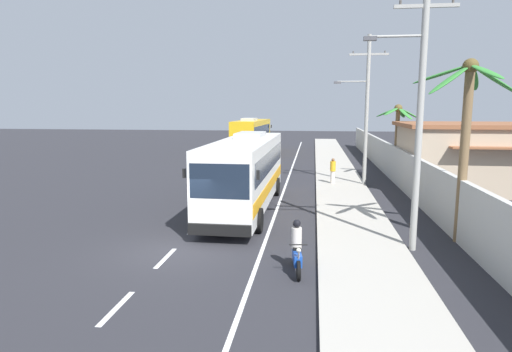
{
  "coord_description": "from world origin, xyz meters",
  "views": [
    {
      "loc": [
        4.98,
        -14.82,
        5.16
      ],
      "look_at": [
        2.13,
        6.79,
        1.7
      ],
      "focal_mm": 30.73,
      "sensor_mm": 36.0,
      "label": 1
    }
  ],
  "objects_px": {
    "coach_bus_far_lane": "(252,135)",
    "utility_pole_nearest": "(419,101)",
    "palm_second": "(398,126)",
    "utility_pole_mid": "(366,107)",
    "roadside_building": "(501,157)",
    "palm_nearest": "(466,120)",
    "motorcycle_beside_bus": "(297,251)",
    "coach_bus_foreground": "(246,170)",
    "pedestrian_near_kerb": "(333,170)"
  },
  "relations": [
    {
      "from": "coach_bus_far_lane",
      "to": "utility_pole_nearest",
      "type": "xyz_separation_m",
      "value": [
        10.5,
        -32.72,
        3.3
      ]
    },
    {
      "from": "coach_bus_far_lane",
      "to": "palm_second",
      "type": "distance_m",
      "value": 21.01
    },
    {
      "from": "utility_pole_nearest",
      "to": "utility_pole_mid",
      "type": "distance_m",
      "value": 13.07
    },
    {
      "from": "palm_second",
      "to": "roadside_building",
      "type": "relative_size",
      "value": 0.44
    },
    {
      "from": "palm_nearest",
      "to": "palm_second",
      "type": "xyz_separation_m",
      "value": [
        0.28,
        14.91,
        -0.87
      ]
    },
    {
      "from": "motorcycle_beside_bus",
      "to": "palm_nearest",
      "type": "bearing_deg",
      "value": 32.77
    },
    {
      "from": "coach_bus_foreground",
      "to": "utility_pole_nearest",
      "type": "bearing_deg",
      "value": -39.24
    },
    {
      "from": "utility_pole_nearest",
      "to": "coach_bus_far_lane",
      "type": "bearing_deg",
      "value": 107.79
    },
    {
      "from": "utility_pole_nearest",
      "to": "pedestrian_near_kerb",
      "type": "bearing_deg",
      "value": 99.97
    },
    {
      "from": "utility_pole_nearest",
      "to": "utility_pole_mid",
      "type": "xyz_separation_m",
      "value": [
        -0.32,
        13.07,
        -0.23
      ]
    },
    {
      "from": "coach_bus_far_lane",
      "to": "motorcycle_beside_bus",
      "type": "xyz_separation_m",
      "value": [
        6.45,
        -35.38,
        -1.38
      ]
    },
    {
      "from": "coach_bus_foreground",
      "to": "palm_nearest",
      "type": "relative_size",
      "value": 1.76
    },
    {
      "from": "utility_pole_nearest",
      "to": "palm_nearest",
      "type": "bearing_deg",
      "value": 31.51
    },
    {
      "from": "coach_bus_foreground",
      "to": "utility_pole_nearest",
      "type": "height_order",
      "value": "utility_pole_nearest"
    },
    {
      "from": "motorcycle_beside_bus",
      "to": "coach_bus_foreground",
      "type": "bearing_deg",
      "value": 109.18
    },
    {
      "from": "palm_nearest",
      "to": "coach_bus_foreground",
      "type": "bearing_deg",
      "value": 153.57
    },
    {
      "from": "coach_bus_far_lane",
      "to": "utility_pole_mid",
      "type": "xyz_separation_m",
      "value": [
        10.18,
        -19.65,
        3.08
      ]
    },
    {
      "from": "motorcycle_beside_bus",
      "to": "utility_pole_nearest",
      "type": "height_order",
      "value": "utility_pole_nearest"
    },
    {
      "from": "coach_bus_far_lane",
      "to": "palm_nearest",
      "type": "height_order",
      "value": "palm_nearest"
    },
    {
      "from": "coach_bus_foreground",
      "to": "roadside_building",
      "type": "relative_size",
      "value": 1.0
    },
    {
      "from": "coach_bus_foreground",
      "to": "palm_second",
      "type": "bearing_deg",
      "value": 48.6
    },
    {
      "from": "pedestrian_near_kerb",
      "to": "utility_pole_nearest",
      "type": "height_order",
      "value": "utility_pole_nearest"
    },
    {
      "from": "coach_bus_foreground",
      "to": "palm_second",
      "type": "height_order",
      "value": "palm_second"
    },
    {
      "from": "motorcycle_beside_bus",
      "to": "pedestrian_near_kerb",
      "type": "xyz_separation_m",
      "value": [
        1.75,
        15.69,
        0.34
      ]
    },
    {
      "from": "palm_nearest",
      "to": "coach_bus_far_lane",
      "type": "bearing_deg",
      "value": 111.64
    },
    {
      "from": "utility_pole_mid",
      "to": "roadside_building",
      "type": "height_order",
      "value": "utility_pole_mid"
    },
    {
      "from": "motorcycle_beside_bus",
      "to": "utility_pole_nearest",
      "type": "relative_size",
      "value": 0.19
    },
    {
      "from": "coach_bus_foreground",
      "to": "coach_bus_far_lane",
      "type": "height_order",
      "value": "coach_bus_far_lane"
    },
    {
      "from": "palm_nearest",
      "to": "roadside_building",
      "type": "distance_m",
      "value": 13.07
    },
    {
      "from": "utility_pole_mid",
      "to": "palm_nearest",
      "type": "distance_m",
      "value": 12.08
    },
    {
      "from": "palm_second",
      "to": "utility_pole_mid",
      "type": "bearing_deg",
      "value": -130.25
    },
    {
      "from": "palm_second",
      "to": "coach_bus_far_lane",
      "type": "bearing_deg",
      "value": 127.61
    },
    {
      "from": "coach_bus_foreground",
      "to": "palm_second",
      "type": "xyz_separation_m",
      "value": [
        9.22,
        10.46,
        1.82
      ]
    },
    {
      "from": "pedestrian_near_kerb",
      "to": "palm_second",
      "type": "relative_size",
      "value": 0.31
    },
    {
      "from": "coach_bus_foreground",
      "to": "palm_nearest",
      "type": "xyz_separation_m",
      "value": [
        8.94,
        -4.45,
        2.69
      ]
    },
    {
      "from": "motorcycle_beside_bus",
      "to": "pedestrian_near_kerb",
      "type": "height_order",
      "value": "pedestrian_near_kerb"
    },
    {
      "from": "utility_pole_mid",
      "to": "palm_second",
      "type": "bearing_deg",
      "value": 49.75
    },
    {
      "from": "utility_pole_nearest",
      "to": "roadside_building",
      "type": "distance_m",
      "value": 15.23
    },
    {
      "from": "coach_bus_foreground",
      "to": "palm_nearest",
      "type": "bearing_deg",
      "value": -26.43
    },
    {
      "from": "utility_pole_nearest",
      "to": "motorcycle_beside_bus",
      "type": "bearing_deg",
      "value": -146.61
    },
    {
      "from": "palm_nearest",
      "to": "palm_second",
      "type": "distance_m",
      "value": 14.94
    },
    {
      "from": "utility_pole_nearest",
      "to": "palm_nearest",
      "type": "xyz_separation_m",
      "value": [
        2.0,
        1.23,
        -0.68
      ]
    },
    {
      "from": "coach_bus_foreground",
      "to": "utility_pole_nearest",
      "type": "distance_m",
      "value": 9.58
    },
    {
      "from": "utility_pole_mid",
      "to": "palm_nearest",
      "type": "xyz_separation_m",
      "value": [
        2.32,
        -11.84,
        -0.45
      ]
    },
    {
      "from": "coach_bus_foreground",
      "to": "coach_bus_far_lane",
      "type": "relative_size",
      "value": 1.08
    },
    {
      "from": "coach_bus_foreground",
      "to": "utility_pole_mid",
      "type": "relative_size",
      "value": 1.26
    },
    {
      "from": "motorcycle_beside_bus",
      "to": "pedestrian_near_kerb",
      "type": "relative_size",
      "value": 1.18
    },
    {
      "from": "motorcycle_beside_bus",
      "to": "utility_pole_mid",
      "type": "height_order",
      "value": "utility_pole_mid"
    },
    {
      "from": "palm_second",
      "to": "utility_pole_nearest",
      "type": "bearing_deg",
      "value": -98.04
    },
    {
      "from": "pedestrian_near_kerb",
      "to": "coach_bus_far_lane",
      "type": "bearing_deg",
      "value": 114.42
    }
  ]
}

